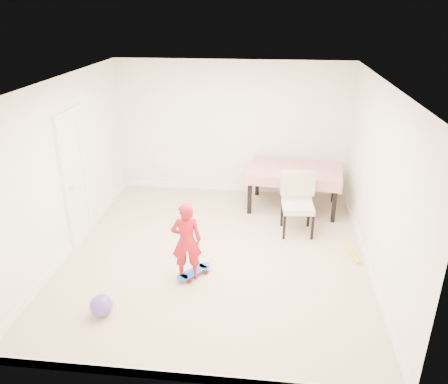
# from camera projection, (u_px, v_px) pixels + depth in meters

# --- Properties ---
(ground) EXTENTS (5.00, 5.00, 0.00)m
(ground) POSITION_uv_depth(u_px,v_px,m) (216.00, 253.00, 6.72)
(ground) COLOR tan
(ground) RESTS_ON ground
(ceiling) EXTENTS (4.50, 5.00, 0.04)m
(ceiling) POSITION_uv_depth(u_px,v_px,m) (215.00, 83.00, 5.69)
(ceiling) COLOR silver
(ceiling) RESTS_ON wall_back
(wall_back) EXTENTS (4.50, 0.04, 2.60)m
(wall_back) POSITION_uv_depth(u_px,v_px,m) (232.00, 129.00, 8.46)
(wall_back) COLOR white
(wall_back) RESTS_ON ground
(wall_front) EXTENTS (4.50, 0.04, 2.60)m
(wall_front) POSITION_uv_depth(u_px,v_px,m) (180.00, 273.00, 3.94)
(wall_front) COLOR white
(wall_front) RESTS_ON ground
(wall_left) EXTENTS (0.04, 5.00, 2.60)m
(wall_left) POSITION_uv_depth(u_px,v_px,m) (66.00, 169.00, 6.43)
(wall_left) COLOR white
(wall_left) RESTS_ON ground
(wall_right) EXTENTS (0.04, 5.00, 2.60)m
(wall_right) POSITION_uv_depth(u_px,v_px,m) (377.00, 181.00, 5.98)
(wall_right) COLOR white
(wall_right) RESTS_ON ground
(door) EXTENTS (0.11, 0.94, 2.11)m
(door) POSITION_uv_depth(u_px,v_px,m) (77.00, 178.00, 6.81)
(door) COLOR white
(door) RESTS_ON ground
(baseboard_back) EXTENTS (4.50, 0.02, 0.12)m
(baseboard_back) POSITION_uv_depth(u_px,v_px,m) (232.00, 187.00, 8.97)
(baseboard_back) COLOR white
(baseboard_back) RESTS_ON ground
(baseboard_front) EXTENTS (4.50, 0.02, 0.12)m
(baseboard_front) POSITION_uv_depth(u_px,v_px,m) (185.00, 377.00, 4.43)
(baseboard_front) COLOR white
(baseboard_front) RESTS_ON ground
(baseboard_left) EXTENTS (0.02, 5.00, 0.12)m
(baseboard_left) POSITION_uv_depth(u_px,v_px,m) (76.00, 242.00, 6.93)
(baseboard_left) COLOR white
(baseboard_left) RESTS_ON ground
(baseboard_right) EXTENTS (0.02, 5.00, 0.12)m
(baseboard_right) POSITION_uv_depth(u_px,v_px,m) (366.00, 259.00, 6.47)
(baseboard_right) COLOR white
(baseboard_right) RESTS_ON ground
(dining_table) EXTENTS (1.80, 1.25, 0.79)m
(dining_table) POSITION_uv_depth(u_px,v_px,m) (293.00, 188.00, 8.07)
(dining_table) COLOR red
(dining_table) RESTS_ON ground
(dining_chair) EXTENTS (0.60, 0.67, 1.02)m
(dining_chair) POSITION_uv_depth(u_px,v_px,m) (298.00, 205.00, 7.14)
(dining_chair) COLOR silver
(dining_chair) RESTS_ON ground
(skateboard) EXTENTS (0.52, 0.58, 0.09)m
(skateboard) POSITION_uv_depth(u_px,v_px,m) (194.00, 274.00, 6.14)
(skateboard) COLOR blue
(skateboard) RESTS_ON ground
(child) EXTENTS (0.46, 0.34, 1.13)m
(child) POSITION_uv_depth(u_px,v_px,m) (187.00, 243.00, 5.89)
(child) COLOR red
(child) RESTS_ON ground
(balloon) EXTENTS (0.28, 0.28, 0.28)m
(balloon) POSITION_uv_depth(u_px,v_px,m) (101.00, 306.00, 5.34)
(balloon) COLOR #6946A9
(balloon) RESTS_ON ground
(foam_toy) EXTENTS (0.14, 0.40, 0.06)m
(foam_toy) POSITION_uv_depth(u_px,v_px,m) (354.00, 256.00, 6.59)
(foam_toy) COLOR yellow
(foam_toy) RESTS_ON ground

